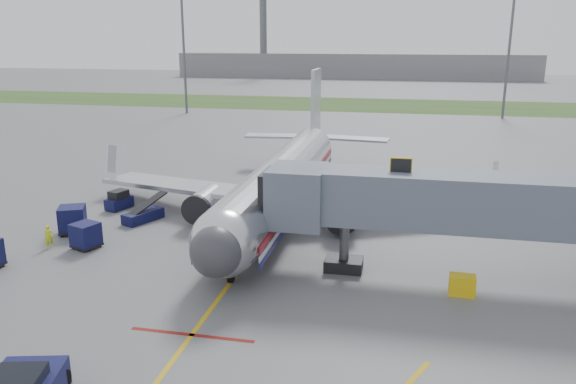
% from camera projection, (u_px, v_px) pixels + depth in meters
% --- Properties ---
extents(ground, '(400.00, 400.00, 0.00)m').
position_uv_depth(ground, '(220.00, 297.00, 29.68)').
color(ground, '#565659').
rests_on(ground, ground).
extents(grass_strip, '(300.00, 25.00, 0.01)m').
position_uv_depth(grass_strip, '(362.00, 105.00, 114.52)').
color(grass_strip, '#2D4C1E').
rests_on(grass_strip, ground).
extents(apron_markings, '(21.52, 50.00, 0.01)m').
position_uv_depth(apron_markings, '(161.00, 377.00, 22.71)').
color(apron_markings, gold).
rests_on(apron_markings, ground).
extents(airliner, '(32.10, 35.67, 10.25)m').
position_uv_depth(airliner, '(282.00, 180.00, 43.35)').
color(airliner, silver).
rests_on(airliner, ground).
extents(jet_bridge, '(25.30, 4.00, 6.90)m').
position_uv_depth(jet_bridge, '(471.00, 204.00, 30.62)').
color(jet_bridge, slate).
rests_on(jet_bridge, ground).
extents(light_mast_left, '(2.00, 0.44, 20.40)m').
position_uv_depth(light_mast_left, '(184.00, 52.00, 98.83)').
color(light_mast_left, '#595B60').
rests_on(light_mast_left, ground).
extents(light_mast_right, '(2.00, 0.44, 20.40)m').
position_uv_depth(light_mast_right, '(509.00, 53.00, 92.49)').
color(light_mast_right, '#595B60').
rests_on(light_mast_right, ground).
extents(distant_terminal, '(120.00, 14.00, 8.00)m').
position_uv_depth(distant_terminal, '(353.00, 65.00, 190.89)').
color(distant_terminal, slate).
rests_on(distant_terminal, ground).
extents(control_tower, '(4.00, 4.00, 30.00)m').
position_uv_depth(control_tower, '(263.00, 25.00, 188.65)').
color(control_tower, '#595B60').
rests_on(control_tower, ground).
extents(baggage_tug, '(1.72, 2.40, 1.51)m').
position_uv_depth(baggage_tug, '(119.00, 201.00, 44.83)').
color(baggage_tug, '#0C0E38').
rests_on(baggage_tug, ground).
extents(baggage_cart_a, '(1.97, 1.97, 1.67)m').
position_uv_depth(baggage_cart_a, '(86.00, 235.00, 36.43)').
color(baggage_cart_a, '#0C0E38').
rests_on(baggage_cart_a, ground).
extents(baggage_cart_c, '(2.36, 2.36, 1.92)m').
position_uv_depth(baggage_cart_c, '(72.00, 220.00, 39.17)').
color(baggage_cart_c, '#0C0E38').
rests_on(baggage_cart_c, ground).
extents(belt_loader, '(2.44, 3.85, 1.84)m').
position_uv_depth(belt_loader, '(143.00, 215.00, 41.88)').
color(belt_loader, '#0C0E38').
rests_on(belt_loader, ground).
extents(ground_power_cart, '(1.39, 0.95, 1.08)m').
position_uv_depth(ground_power_cart, '(462.00, 285.00, 29.85)').
color(ground_power_cart, '#E0B40D').
rests_on(ground_power_cart, ground).
extents(ramp_worker, '(0.66, 0.63, 1.52)m').
position_uv_depth(ramp_worker, '(49.00, 237.00, 36.47)').
color(ramp_worker, '#D6EB1B').
rests_on(ramp_worker, ground).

